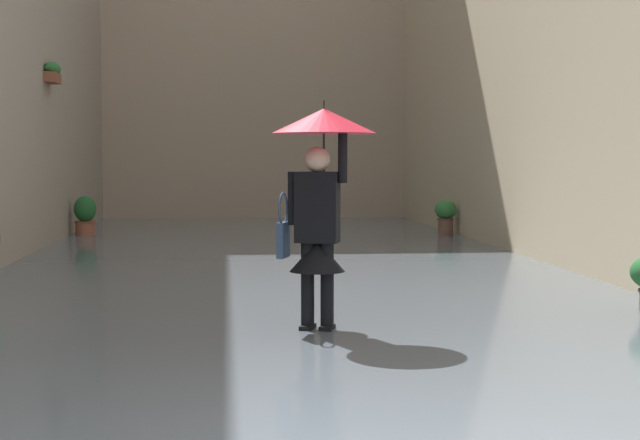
{
  "coord_description": "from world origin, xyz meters",
  "views": [
    {
      "loc": [
        0.77,
        4.32,
        1.59
      ],
      "look_at": [
        -0.02,
        -3.8,
        1.08
      ],
      "focal_mm": 54.65,
      "sensor_mm": 36.0,
      "label": 1
    }
  ],
  "objects": [
    {
      "name": "ground_plane",
      "position": [
        0.0,
        -10.52,
        0.0
      ],
      "size": [
        60.0,
        60.0,
        0.0
      ],
      "primitive_type": "plane",
      "color": "#605B56"
    },
    {
      "name": "flood_water",
      "position": [
        0.0,
        -10.52,
        0.03
      ],
      "size": [
        8.62,
        27.04,
        0.06
      ],
      "primitive_type": "cube",
      "color": "slate",
      "rests_on": "ground_plane"
    },
    {
      "name": "person_wading",
      "position": [
        -0.07,
        -4.31,
        1.44
      ],
      "size": [
        0.93,
        0.93,
        2.11
      ],
      "color": "black",
      "rests_on": "ground_plane"
    },
    {
      "name": "potted_plant_mid_left",
      "position": [
        -3.65,
        -14.93,
        0.45
      ],
      "size": [
        0.44,
        0.44,
        0.77
      ],
      "color": "brown",
      "rests_on": "ground_plane"
    },
    {
      "name": "potted_plant_far_right",
      "position": [
        3.6,
        -15.64,
        0.45
      ],
      "size": [
        0.44,
        0.44,
        0.86
      ],
      "color": "#9E563D",
      "rests_on": "ground_plane"
    }
  ]
}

